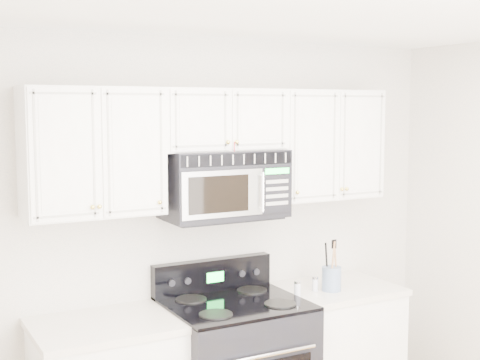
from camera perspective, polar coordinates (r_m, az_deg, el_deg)
room at (r=3.05m, az=11.91°, el=-10.15°), size 3.51×3.51×2.61m
base_cabinet_right at (r=4.87m, az=7.78°, el=-14.62°), size 0.86×0.65×0.92m
upper_cabinets at (r=4.26m, az=-1.83°, el=3.28°), size 2.44×0.37×0.75m
microwave at (r=4.26m, az=-1.36°, el=-0.33°), size 0.78×0.44×0.43m
utensil_crock at (r=4.59m, az=7.82°, el=-8.29°), size 0.13×0.13×0.35m
shaker_salt at (r=4.43m, az=4.92°, el=-9.23°), size 0.04×0.04×0.11m
shaker_pepper at (r=4.58m, az=6.43°, el=-8.78°), size 0.04×0.04×0.10m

